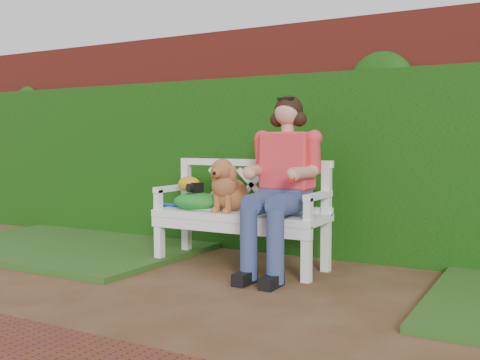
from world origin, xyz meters
The scene contains 11 objects.
ground centered at (0.00, 0.00, 0.00)m, with size 60.00×60.00×0.00m, color #492916.
brick_wall centered at (0.00, 1.90, 1.10)m, with size 10.00×0.30×2.20m, color maroon.
ivy_hedge centered at (0.00, 1.68, 0.85)m, with size 10.00×0.18×1.70m, color #1F590F.
grass_left centered at (-2.40, 0.90, 0.03)m, with size 2.60×2.00×0.05m, color #20471B.
garden_bench centered at (-0.50, 0.94, 0.24)m, with size 1.58×0.60×0.48m, color white, non-canonical shape.
seated_woman centered at (-0.08, 0.92, 0.73)m, with size 0.61×0.82×1.45m, color red, non-canonical shape.
dog centered at (-0.60, 0.90, 0.71)m, with size 0.31×0.42×0.46m, color #A86B2A, non-canonical shape.
tennis_racket centered at (-0.92, 0.93, 0.50)m, with size 0.69×0.29×0.03m, color silver, non-canonical shape.
green_bag centered at (-0.91, 0.88, 0.56)m, with size 0.44×0.34×0.15m, color green, non-canonical shape.
camera_item centered at (-0.93, 0.89, 0.67)m, with size 0.13×0.10×0.09m, color black.
baseball_glove centered at (-1.01, 0.90, 0.70)m, with size 0.21×0.16×0.13m, color orange.
Camera 1 is at (1.81, -3.22, 1.08)m, focal length 42.00 mm.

